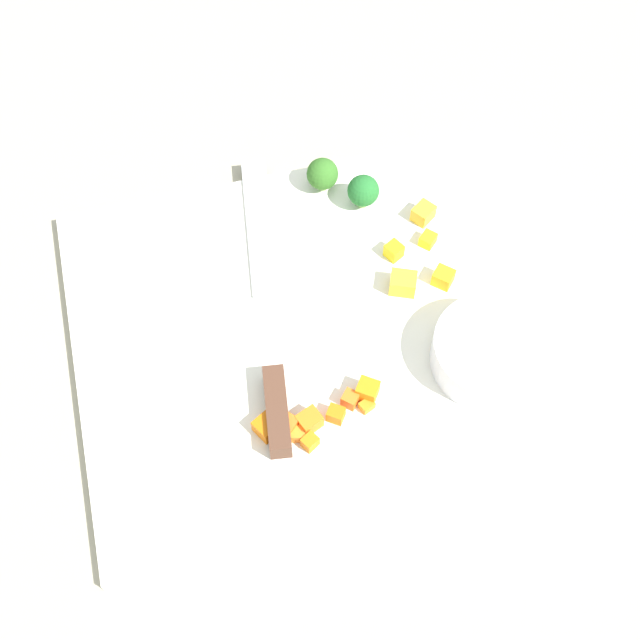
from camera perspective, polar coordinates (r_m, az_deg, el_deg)
name	(u,v)px	position (r m, az deg, el deg)	size (l,w,h in m)	color
ground_plane	(320,332)	(0.73, 0.00, -0.85)	(4.00, 4.00, 0.00)	#9F9883
cutting_board	(320,329)	(0.73, 0.00, -0.62)	(0.42, 0.35, 0.01)	white
prep_bowl	(490,352)	(0.70, 11.59, -2.19)	(0.10, 0.10, 0.03)	white
chef_knife	(272,353)	(0.70, -3.35, -2.28)	(0.06, 0.31, 0.02)	silver
carrot_dice_0	(336,414)	(0.68, 1.09, -6.50)	(0.01, 0.01, 0.01)	orange
carrot_dice_1	(310,442)	(0.67, -0.70, -8.38)	(0.01, 0.01, 0.01)	orange
carrot_dice_2	(287,424)	(0.67, -2.32, -7.14)	(0.01, 0.02, 0.02)	orange
carrot_dice_3	(298,434)	(0.67, -1.54, -7.82)	(0.01, 0.01, 0.01)	orange
carrot_dice_4	(309,421)	(0.67, -0.74, -6.95)	(0.02, 0.02, 0.02)	orange
carrot_dice_5	(268,426)	(0.67, -3.62, -7.28)	(0.02, 0.02, 0.02)	orange
carrot_dice_6	(367,406)	(0.68, 3.23, -5.89)	(0.01, 0.01, 0.01)	orange
carrot_dice_7	(367,390)	(0.68, 3.28, -4.86)	(0.02, 0.02, 0.02)	orange
carrot_dice_8	(350,399)	(0.68, 2.09, -5.47)	(0.01, 0.01, 0.01)	orange
pepper_dice_0	(443,277)	(0.75, 8.47, 2.91)	(0.02, 0.02, 0.02)	yellow
pepper_dice_1	(428,240)	(0.77, 7.43, 5.50)	(0.01, 0.01, 0.01)	yellow
pepper_dice_2	(423,213)	(0.78, 7.11, 7.30)	(0.02, 0.02, 0.02)	yellow
pepper_dice_3	(394,251)	(0.76, 5.10, 4.76)	(0.01, 0.01, 0.02)	yellow
pepper_dice_4	(403,283)	(0.74, 5.73, 2.53)	(0.02, 0.02, 0.02)	yellow
broccoli_floret_0	(322,174)	(0.79, 0.17, 9.99)	(0.03, 0.03, 0.03)	#8AAB64
broccoli_floret_1	(363,191)	(0.78, 2.99, 8.84)	(0.03, 0.03, 0.04)	#8DB963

